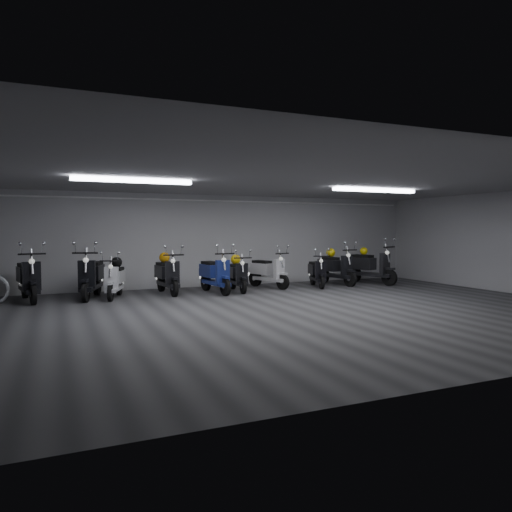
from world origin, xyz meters
name	(u,v)px	position (x,y,z in m)	size (l,w,h in m)	color
floor	(287,312)	(0.00, 0.00, -0.01)	(14.00, 10.00, 0.01)	#323234
ceiling	(287,179)	(0.00, 0.00, 2.80)	(14.00, 10.00, 0.01)	gray
back_wall	(213,241)	(0.00, 5.00, 1.40)	(14.00, 0.01, 2.80)	#A5A5A8
front_wall	(487,260)	(0.00, -5.00, 1.40)	(14.00, 0.01, 2.80)	#A5A5A8
fluor_strip_left	(133,181)	(-3.00, 1.00, 2.74)	(2.40, 0.18, 0.08)	white
fluor_strip_right	(375,190)	(3.00, 1.00, 2.74)	(2.40, 0.18, 0.08)	white
conduit	(214,201)	(0.00, 4.92, 2.62)	(0.05, 0.05, 13.60)	white
scooter_0	(28,271)	(-5.10, 3.75, 0.73)	(0.66, 1.97, 1.47)	black
scooter_1	(91,270)	(-3.66, 3.68, 0.74)	(0.66, 1.98, 1.47)	black
scooter_2	(115,274)	(-3.11, 3.50, 0.61)	(0.55, 1.64, 1.22)	silver
scooter_3	(167,269)	(-1.72, 3.72, 0.68)	(0.60, 1.81, 1.35)	black
scooter_4	(215,268)	(-0.47, 3.41, 0.69)	(0.62, 1.85, 1.38)	navy
scooter_5	(238,270)	(0.22, 3.48, 0.61)	(0.54, 1.63, 1.21)	black
scooter_6	(269,266)	(1.36, 3.87, 0.65)	(0.58, 1.75, 1.31)	silver
scooter_7	(317,267)	(2.82, 3.52, 0.60)	(0.54, 1.61, 1.20)	black
scooter_8	(336,263)	(3.64, 3.75, 0.70)	(0.63, 1.88, 1.40)	black
scooter_9	(371,261)	(4.79, 3.51, 0.75)	(0.67, 2.01, 1.50)	black
helmet_0	(236,259)	(0.25, 3.71, 0.89)	(0.28, 0.28, 0.28)	#E4B40D
helmet_1	(331,253)	(3.60, 4.01, 1.01)	(0.29, 0.29, 0.29)	#C1A80B
helmet_2	(116,262)	(-3.04, 3.72, 0.90)	(0.28, 0.28, 0.28)	black
helmet_3	(164,257)	(-1.74, 3.97, 0.98)	(0.29, 0.29, 0.29)	#C17B0B
helmet_4	(364,251)	(4.70, 3.77, 1.05)	(0.25, 0.25, 0.25)	yellow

